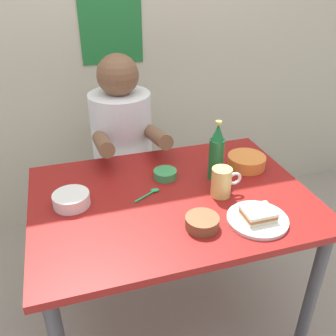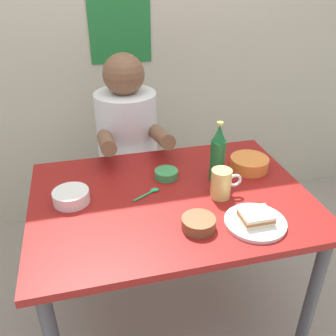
% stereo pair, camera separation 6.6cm
% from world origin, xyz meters
% --- Properties ---
extents(ground_plane, '(6.00, 6.00, 0.00)m').
position_xyz_m(ground_plane, '(0.00, 0.00, 0.00)').
color(ground_plane, gray).
extents(wall_back, '(4.40, 0.09, 2.60)m').
position_xyz_m(wall_back, '(-0.00, 1.05, 1.30)').
color(wall_back, '#BCB299').
rests_on(wall_back, ground).
extents(dining_table, '(1.10, 0.80, 0.74)m').
position_xyz_m(dining_table, '(0.00, 0.00, 0.65)').
color(dining_table, maroon).
rests_on(dining_table, ground).
extents(stool, '(0.34, 0.34, 0.45)m').
position_xyz_m(stool, '(-0.08, 0.63, 0.35)').
color(stool, '#4C4C51').
rests_on(stool, ground).
extents(person_seated, '(0.33, 0.56, 0.72)m').
position_xyz_m(person_seated, '(-0.08, 0.62, 0.77)').
color(person_seated, white).
rests_on(person_seated, stool).
extents(plate_orange, '(0.22, 0.22, 0.01)m').
position_xyz_m(plate_orange, '(0.25, -0.25, 0.75)').
color(plate_orange, silver).
rests_on(plate_orange, dining_table).
extents(sandwich, '(0.11, 0.09, 0.04)m').
position_xyz_m(sandwich, '(0.25, -0.25, 0.77)').
color(sandwich, beige).
rests_on(sandwich, plate_orange).
extents(beer_mug, '(0.13, 0.08, 0.12)m').
position_xyz_m(beer_mug, '(0.19, -0.05, 0.80)').
color(beer_mug, '#D1BC66').
rests_on(beer_mug, dining_table).
extents(beer_bottle, '(0.06, 0.06, 0.26)m').
position_xyz_m(beer_bottle, '(0.22, 0.08, 0.86)').
color(beer_bottle, '#19602D').
rests_on(beer_bottle, dining_table).
extents(dip_bowl_green, '(0.10, 0.10, 0.03)m').
position_xyz_m(dip_bowl_green, '(0.02, 0.14, 0.76)').
color(dip_bowl_green, '#388C4C').
rests_on(dip_bowl_green, dining_table).
extents(condiment_bowl_brown, '(0.12, 0.12, 0.04)m').
position_xyz_m(condiment_bowl_brown, '(0.04, -0.22, 0.76)').
color(condiment_bowl_brown, brown).
rests_on(condiment_bowl_brown, dining_table).
extents(soup_bowl_orange, '(0.17, 0.17, 0.05)m').
position_xyz_m(soup_bowl_orange, '(0.39, 0.13, 0.77)').
color(soup_bowl_orange, orange).
rests_on(soup_bowl_orange, dining_table).
extents(rice_bowl_white, '(0.14, 0.14, 0.05)m').
position_xyz_m(rice_bowl_white, '(-0.38, 0.05, 0.77)').
color(rice_bowl_white, silver).
rests_on(rice_bowl_white, dining_table).
extents(spoon, '(0.12, 0.07, 0.01)m').
position_xyz_m(spoon, '(-0.08, 0.04, 0.75)').
color(spoon, '#26A559').
rests_on(spoon, dining_table).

